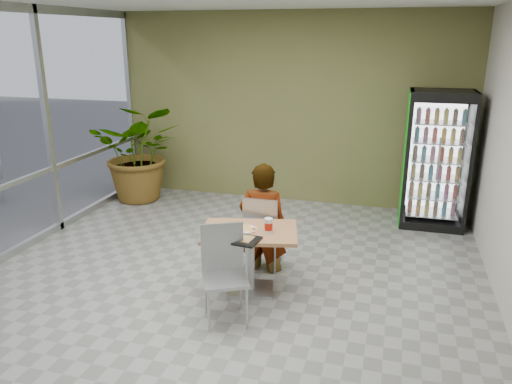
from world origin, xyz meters
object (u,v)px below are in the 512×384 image
soda_cup (269,226)px  beverage_fridge (436,160)px  chair_far (262,227)px  seated_woman (263,228)px  chair_near (224,265)px  potted_plant (140,152)px  dining_table (250,248)px  cafeteria_tray (240,240)px

soda_cup → beverage_fridge: bearing=56.4°
beverage_fridge → chair_far: bearing=-134.1°
seated_woman → soda_cup: bearing=109.1°
chair_near → potted_plant: (-2.69, 3.28, 0.27)m
chair_far → seated_woman: seated_woman is taller
dining_table → cafeteria_tray: 0.39m
chair_near → chair_far: bearing=59.0°
cafeteria_tray → chair_near: bearing=-109.9°
chair_far → seated_woman: (-0.00, 0.05, -0.03)m
chair_far → cafeteria_tray: (0.00, -0.88, 0.20)m
chair_near → beverage_fridge: bearing=30.7°
seated_woman → soda_cup: size_ratio=10.29×
cafeteria_tray → beverage_fridge: (2.09, 3.10, 0.26)m
chair_near → potted_plant: potted_plant is taller
dining_table → chair_near: size_ratio=1.18×
seated_woman → potted_plant: 3.49m
chair_far → cafeteria_tray: 0.91m
soda_cup → beverage_fridge: 3.36m
cafeteria_tray → soda_cup: bearing=53.3°
beverage_fridge → potted_plant: 4.87m
chair_near → soda_cup: chair_near is taller
chair_near → seated_woman: (0.09, 1.19, -0.05)m
chair_far → potted_plant: bearing=-38.7°
beverage_fridge → seated_woman: bearing=-134.8°
chair_near → soda_cup: 0.70m
seated_woman → potted_plant: potted_plant is taller
chair_far → seated_woman: size_ratio=0.58×
chair_near → seated_woman: bearing=59.3°
chair_far → potted_plant: potted_plant is taller
cafeteria_tray → dining_table: bearing=87.2°
chair_near → dining_table: bearing=52.9°
seated_woman → beverage_fridge: bearing=-135.1°
potted_plant → beverage_fridge: bearing=1.0°
cafeteria_tray → potted_plant: 4.11m
chair_far → cafeteria_tray: bearing=88.9°
dining_table → potted_plant: potted_plant is taller
dining_table → seated_woman: (-0.02, 0.62, -0.01)m
soda_cup → cafeteria_tray: 0.39m
dining_table → cafeteria_tray: size_ratio=2.91×
chair_far → chair_near: chair_near is taller
chair_far → soda_cup: 0.67m
dining_table → soda_cup: size_ratio=7.26×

